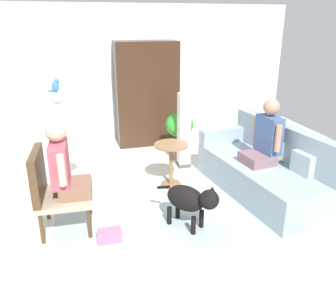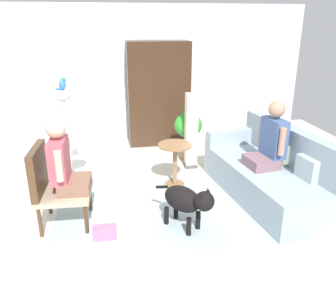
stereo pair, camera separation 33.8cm
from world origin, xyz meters
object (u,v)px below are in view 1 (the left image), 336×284
at_px(armchair, 51,187).
at_px(column_lamp, 184,131).
at_px(armoire_cabinet, 146,94).
at_px(handbag, 110,236).
at_px(parrot, 55,86).
at_px(person_on_couch, 266,138).
at_px(bird_cage_stand, 62,142).
at_px(dog, 190,199).
at_px(potted_plant, 179,128).
at_px(round_end_table, 171,159).
at_px(couch, 263,169).
at_px(person_on_armchair, 64,165).

bearing_deg(armchair, column_lamp, 34.84).
xyz_separation_m(armoire_cabinet, handbag, (-1.04, -3.08, -0.89)).
bearing_deg(parrot, handbag, -71.67).
bearing_deg(person_on_couch, bird_cage_stand, 162.43).
height_order(dog, potted_plant, potted_plant).
height_order(dog, column_lamp, column_lamp).
distance_m(round_end_table, parrot, 1.85).
bearing_deg(couch, armoire_cabinet, 115.47).
distance_m(dog, column_lamp, 1.79).
distance_m(person_on_armchair, bird_cage_stand, 1.06).
distance_m(bird_cage_stand, armoire_cabinet, 2.24).
bearing_deg(column_lamp, person_on_couch, -55.84).
height_order(armchair, person_on_couch, person_on_couch).
height_order(person_on_couch, dog, person_on_couch).
bearing_deg(potted_plant, bird_cage_stand, -160.32).
xyz_separation_m(dog, potted_plant, (0.49, 2.09, 0.17)).
bearing_deg(couch, column_lamp, 126.24).
bearing_deg(person_on_couch, person_on_armchair, -175.13).
bearing_deg(bird_cage_stand, person_on_armchair, -86.52).
bearing_deg(armoire_cabinet, dog, -92.12).
height_order(armchair, parrot, parrot).
height_order(person_on_armchair, column_lamp, person_on_armchair).
height_order(couch, column_lamp, column_lamp).
bearing_deg(armoire_cabinet, parrot, -133.06).
bearing_deg(handbag, bird_cage_stand, 108.28).
height_order(couch, parrot, parrot).
bearing_deg(couch, potted_plant, 117.77).
bearing_deg(person_on_armchair, handbag, -43.79).
xyz_separation_m(round_end_table, armoire_cabinet, (0.04, 1.95, 0.55)).
bearing_deg(couch, dog, -154.38).
distance_m(armoire_cabinet, handbag, 3.37).
height_order(armchair, potted_plant, armchair).
bearing_deg(person_on_armchair, couch, 5.55).
distance_m(person_on_armchair, potted_plant, 2.53).
bearing_deg(column_lamp, handbag, -128.02).
relative_size(couch, potted_plant, 2.56).
bearing_deg(couch, round_end_table, 158.08).
distance_m(person_on_couch, person_on_armchair, 2.58).
distance_m(dog, handbag, 0.97).
distance_m(potted_plant, handbag, 2.60).
distance_m(bird_cage_stand, handbag, 1.65).
xyz_separation_m(dog, armoire_cabinet, (0.11, 3.04, 0.60)).
distance_m(armchair, parrot, 1.41).
distance_m(couch, round_end_table, 1.29).
bearing_deg(parrot, armchair, -94.97).
bearing_deg(person_on_couch, column_lamp, 124.16).
bearing_deg(parrot, person_on_armchair, -86.45).
relative_size(armchair, potted_plant, 1.18).
distance_m(person_on_armchair, column_lamp, 2.26).
distance_m(potted_plant, armoire_cabinet, 1.11).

